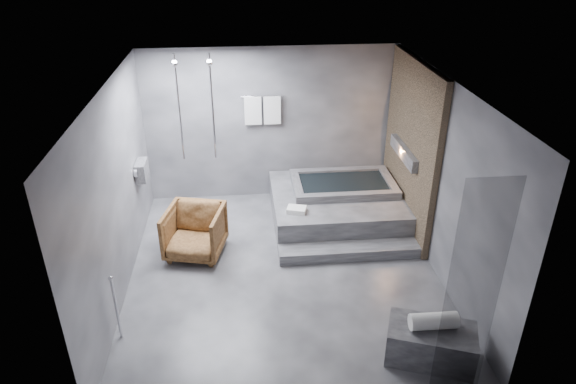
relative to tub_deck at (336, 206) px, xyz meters
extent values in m
plane|color=#323235|center=(-1.05, -1.45, -0.25)|extent=(5.00, 5.00, 0.00)
cube|color=#545456|center=(-1.05, -1.45, 2.55)|extent=(4.50, 5.00, 0.04)
cube|color=#3D3D43|center=(-1.05, 1.05, 1.15)|extent=(4.50, 0.04, 2.80)
cube|color=#3D3D43|center=(-1.05, -3.95, 1.15)|extent=(4.50, 0.04, 2.80)
cube|color=#3D3D43|center=(-3.30, -1.45, 1.15)|extent=(0.04, 5.00, 2.80)
cube|color=#3D3D43|center=(1.20, -1.45, 1.15)|extent=(0.04, 5.00, 2.80)
cube|color=#8E7353|center=(1.14, -0.20, 1.15)|extent=(0.10, 2.40, 2.78)
cube|color=#FF9938|center=(1.06, -0.20, 1.05)|extent=(0.14, 1.20, 0.20)
cube|color=gray|center=(-3.21, -0.05, 0.85)|extent=(0.16, 0.42, 0.30)
imported|color=beige|center=(-3.20, -0.15, 0.80)|extent=(0.08, 0.08, 0.21)
imported|color=beige|center=(-3.20, 0.05, 0.78)|extent=(0.07, 0.07, 0.15)
cylinder|color=silver|center=(-2.05, 0.60, 1.65)|extent=(0.04, 0.04, 1.80)
cylinder|color=silver|center=(-2.60, 0.60, 1.65)|extent=(0.04, 0.04, 1.80)
cylinder|color=silver|center=(-1.20, 0.99, 1.70)|extent=(0.75, 0.02, 0.02)
cube|color=white|center=(-1.37, 0.97, 1.45)|extent=(0.30, 0.06, 0.50)
cube|color=white|center=(-1.03, 0.97, 1.45)|extent=(0.30, 0.06, 0.50)
cylinder|color=silver|center=(-3.20, -2.65, 0.20)|extent=(0.04, 0.04, 0.90)
cube|color=black|center=(0.60, -3.90, 1.10)|extent=(0.55, 0.01, 2.60)
cube|color=#38383A|center=(0.00, 0.00, 0.00)|extent=(2.20, 2.00, 0.50)
cube|color=#38383A|center=(0.00, -1.18, -0.16)|extent=(2.20, 0.36, 0.18)
cube|color=#2D2D2F|center=(0.51, -3.37, -0.02)|extent=(1.13, 0.87, 0.45)
imported|color=#3F240F|center=(-2.37, -0.87, 0.14)|extent=(1.02, 1.04, 0.79)
cylinder|color=silver|center=(0.52, -3.35, 0.30)|extent=(0.55, 0.20, 0.20)
cube|color=white|center=(-0.76, -0.58, 0.29)|extent=(0.35, 0.29, 0.08)
camera|label=1|loc=(-1.59, -7.72, 4.33)|focal=32.00mm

